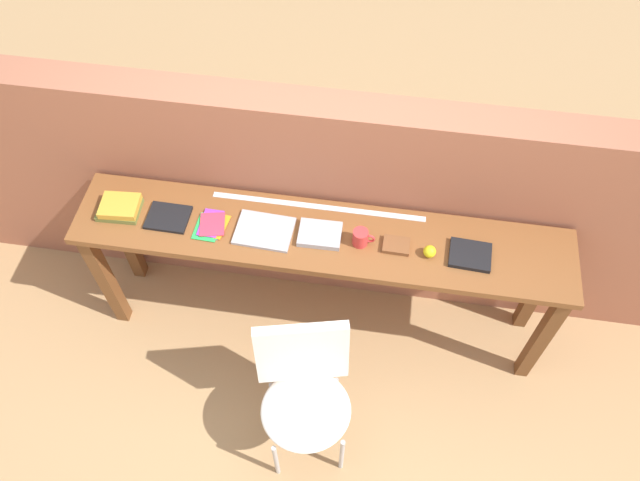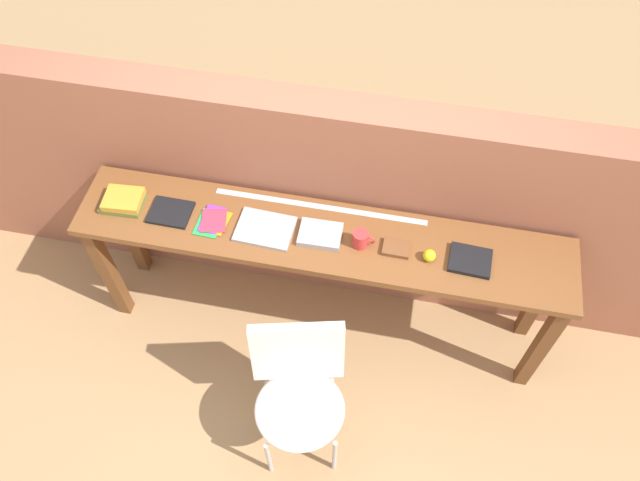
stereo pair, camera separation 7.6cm
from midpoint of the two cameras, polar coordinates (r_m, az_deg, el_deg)
ground_plane at (r=3.70m, az=-0.16°, el=-11.18°), size 40.00×40.00×0.00m
brick_wall_back at (r=3.41m, az=1.90°, el=3.48°), size 6.00×0.20×1.43m
sideboard at (r=3.19m, az=0.85°, el=-0.94°), size 2.50×0.44×0.88m
chair_white_moulded at (r=3.07m, az=-1.21°, el=-13.50°), size 0.53×0.54×0.89m
book_stack_leftmost at (r=3.31m, az=-16.94°, el=3.48°), size 0.22×0.17×0.06m
magazine_cycling at (r=3.23m, az=-12.86°, el=2.52°), size 0.21×0.17×0.02m
pamphlet_pile_colourful at (r=3.16m, az=-9.14°, el=1.72°), size 0.17×0.19×0.01m
book_open_centre at (r=3.10m, az=-4.36°, el=1.05°), size 0.29×0.22×0.02m
book_grey_hardcover at (r=3.06m, az=0.73°, el=0.57°), size 0.21×0.16×0.03m
mug at (r=3.02m, az=4.48°, el=0.12°), size 0.11×0.08×0.09m
leather_journal_brown at (r=3.05m, az=7.69°, el=-0.70°), size 0.13×0.10×0.02m
sports_ball_small at (r=3.03m, az=10.67°, el=-1.37°), size 0.06×0.06×0.06m
book_repair_rightmost at (r=3.07m, az=14.26°, el=-1.79°), size 0.21×0.18×0.02m
ruler_metal_back_edge at (r=3.18m, az=0.69°, el=3.10°), size 1.10×0.03×0.00m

